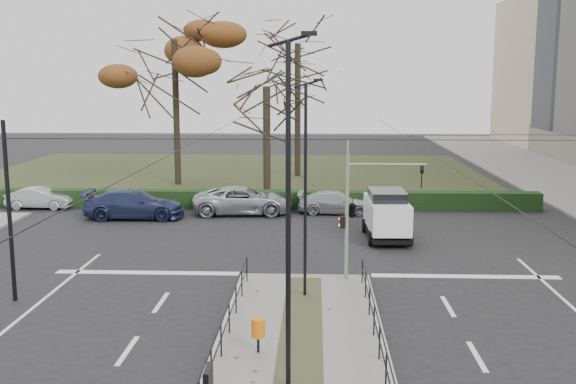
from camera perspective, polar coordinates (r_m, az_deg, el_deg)
name	(u,v)px	position (r m, az deg, el deg)	size (l,w,h in m)	color
ground	(302,327)	(20.45, 1.19, -11.32)	(140.00, 140.00, 0.00)	black
median_island	(300,359)	(18.11, 1.02, -13.94)	(4.40, 15.00, 0.14)	slate
park	(233,174)	(52.01, -4.69, 1.53)	(38.00, 26.00, 0.10)	#273118
hedge	(204,199)	(38.84, -7.11, -0.58)	(38.00, 1.00, 1.00)	black
median_railing	(300,327)	(17.68, 1.02, -11.37)	(4.14, 13.24, 0.92)	black
catenary	(303,204)	(21.09, 1.31, -1.02)	(20.00, 34.00, 6.00)	black
traffic_light	(354,207)	(24.07, 5.64, -1.29)	(3.08, 1.77, 4.53)	gray
litter_bin	(258,328)	(18.08, -2.55, -11.45)	(0.37, 0.37, 0.94)	black
streetlamp_median_near	(289,215)	(15.05, 0.08, -1.95)	(0.68, 0.14, 8.16)	black
streetlamp_median_far	(306,188)	(21.90, 1.52, 0.33)	(0.60, 0.12, 7.16)	black
parked_car_second	(40,198)	(40.71, -20.28, -0.49)	(1.27, 3.65, 1.20)	#9B9EA2
parked_car_third	(134,204)	(36.42, -12.88, -1.01)	(2.12, 5.23, 1.52)	#22284F
parked_car_fourth	(243,200)	(36.75, -3.84, -0.71)	(2.48, 5.38, 1.50)	#9B9EA2
white_van	(387,213)	(31.24, 8.35, -1.81)	(2.04, 4.21, 2.26)	white
rust_tree	(174,40)	(46.72, -9.60, 12.60)	(9.77, 9.77, 12.87)	black
bare_tree_center	(298,53)	(50.08, 0.84, 11.66)	(7.10, 7.10, 12.94)	black
bare_tree_near	(267,95)	(39.67, -1.83, 8.21)	(5.80, 5.80, 8.99)	black
parked_car_fifth	(336,203)	(36.89, 4.10, -0.90)	(1.70, 4.19, 1.22)	#9B9EA2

